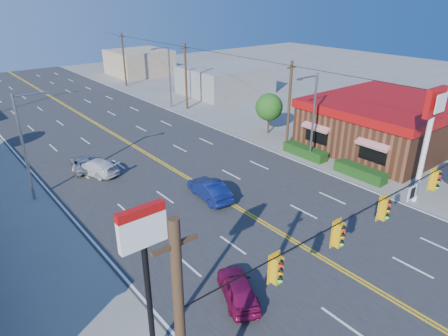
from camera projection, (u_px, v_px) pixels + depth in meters
ground at (380, 293)px, 20.60m from camera, size 160.00×160.00×0.00m
road at (173, 170)px, 34.86m from camera, size 20.00×120.00×0.06m
signal_span at (395, 212)px, 18.56m from camera, size 24.32×0.34×9.00m
kfc at (386, 123)px, 39.59m from camera, size 16.30×12.40×4.70m
kfc_pylon at (430, 123)px, 27.31m from camera, size 2.20×0.36×8.50m
pizza_hut_sign at (145, 254)px, 15.06m from camera, size 1.90×0.30×6.85m
streetlight_se at (312, 113)px, 34.94m from camera, size 2.55×0.25×8.00m
streetlight_ne at (168, 74)px, 52.07m from camera, size 2.55×0.25×8.00m
streetlight_sw at (25, 142)px, 28.29m from camera, size 2.55×0.25×8.00m
utility_pole_near at (289, 105)px, 38.73m from camera, size 0.28×0.28×8.40m
utility_pole_mid at (186, 77)px, 51.57m from camera, size 0.28×0.28×8.40m
utility_pole_far at (124, 60)px, 64.42m from camera, size 0.28×0.28×8.40m
tree_kfc_rear at (269, 107)px, 42.84m from camera, size 2.94×2.94×4.41m
bld_east_mid at (225, 80)px, 60.93m from camera, size 12.00×10.00×4.00m
bld_east_far at (139, 62)px, 74.83m from camera, size 10.00×10.00×4.40m
car_magenta at (238, 289)px, 19.93m from camera, size 2.91×4.02×1.27m
car_blue at (210, 190)px, 29.72m from camera, size 2.06×4.60×1.47m
car_white at (95, 167)px, 33.77m from camera, size 3.35×4.86×1.31m
car_silver at (83, 164)px, 34.70m from camera, size 2.50×4.16×1.08m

